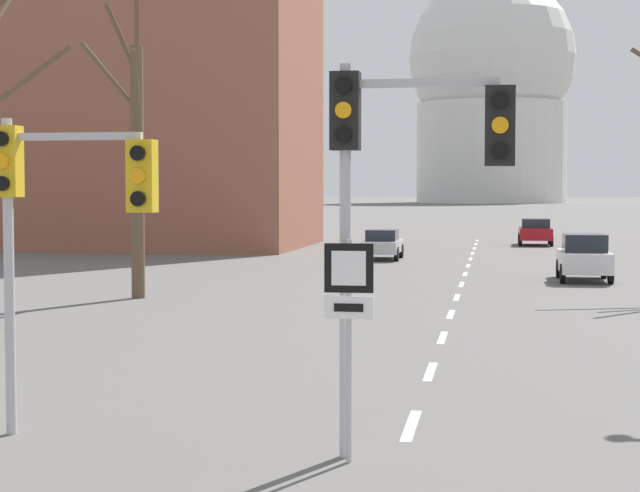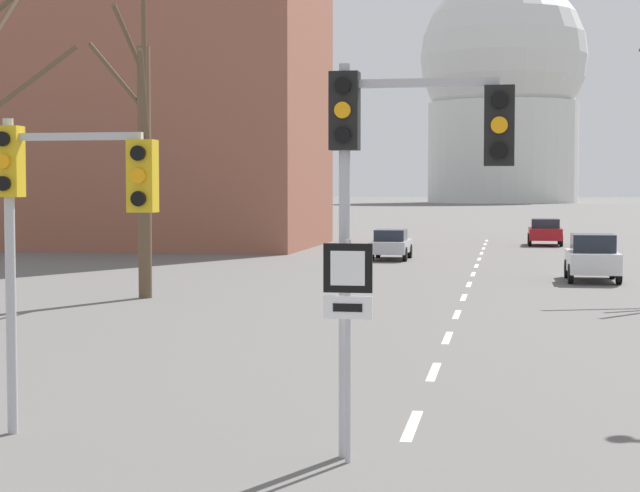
# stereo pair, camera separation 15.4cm
# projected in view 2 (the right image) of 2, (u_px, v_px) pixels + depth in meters

# --- Properties ---
(lane_stripe_1) EXTENTS (0.16, 2.00, 0.01)m
(lane_stripe_1) POSITION_uv_depth(u_px,v_px,m) (412.00, 425.00, 15.11)
(lane_stripe_1) COLOR silver
(lane_stripe_1) RESTS_ON ground_plane
(lane_stripe_2) EXTENTS (0.16, 2.00, 0.01)m
(lane_stripe_2) POSITION_uv_depth(u_px,v_px,m) (434.00, 372.00, 19.54)
(lane_stripe_2) COLOR silver
(lane_stripe_2) RESTS_ON ground_plane
(lane_stripe_3) EXTENTS (0.16, 2.00, 0.01)m
(lane_stripe_3) POSITION_uv_depth(u_px,v_px,m) (447.00, 338.00, 23.96)
(lane_stripe_3) COLOR silver
(lane_stripe_3) RESTS_ON ground_plane
(lane_stripe_4) EXTENTS (0.16, 2.00, 0.01)m
(lane_stripe_4) POSITION_uv_depth(u_px,v_px,m) (457.00, 314.00, 28.39)
(lane_stripe_4) COLOR silver
(lane_stripe_4) RESTS_ON ground_plane
(lane_stripe_5) EXTENTS (0.16, 2.00, 0.01)m
(lane_stripe_5) POSITION_uv_depth(u_px,v_px,m) (464.00, 297.00, 32.81)
(lane_stripe_5) COLOR silver
(lane_stripe_5) RESTS_ON ground_plane
(lane_stripe_6) EXTENTS (0.16, 2.00, 0.01)m
(lane_stripe_6) POSITION_uv_depth(u_px,v_px,m) (469.00, 284.00, 37.24)
(lane_stripe_6) COLOR silver
(lane_stripe_6) RESTS_ON ground_plane
(lane_stripe_7) EXTENTS (0.16, 2.00, 0.01)m
(lane_stripe_7) POSITION_uv_depth(u_px,v_px,m) (473.00, 274.00, 41.66)
(lane_stripe_7) COLOR silver
(lane_stripe_7) RESTS_ON ground_plane
(lane_stripe_8) EXTENTS (0.16, 2.00, 0.01)m
(lane_stripe_8) POSITION_uv_depth(u_px,v_px,m) (476.00, 266.00, 46.09)
(lane_stripe_8) COLOR silver
(lane_stripe_8) RESTS_ON ground_plane
(lane_stripe_9) EXTENTS (0.16, 2.00, 0.01)m
(lane_stripe_9) POSITION_uv_depth(u_px,v_px,m) (479.00, 259.00, 50.51)
(lane_stripe_9) COLOR silver
(lane_stripe_9) RESTS_ON ground_plane
(lane_stripe_10) EXTENTS (0.16, 2.00, 0.01)m
(lane_stripe_10) POSITION_uv_depth(u_px,v_px,m) (482.00, 253.00, 54.94)
(lane_stripe_10) COLOR silver
(lane_stripe_10) RESTS_ON ground_plane
(lane_stripe_11) EXTENTS (0.16, 2.00, 0.01)m
(lane_stripe_11) POSITION_uv_depth(u_px,v_px,m) (483.00, 248.00, 59.36)
(lane_stripe_11) COLOR silver
(lane_stripe_11) RESTS_ON ground_plane
(lane_stripe_12) EXTENTS (0.16, 2.00, 0.01)m
(lane_stripe_12) POSITION_uv_depth(u_px,v_px,m) (485.00, 244.00, 63.79)
(lane_stripe_12) COLOR silver
(lane_stripe_12) RESTS_ON ground_plane
(lane_stripe_13) EXTENTS (0.16, 2.00, 0.01)m
(lane_stripe_13) POSITION_uv_depth(u_px,v_px,m) (487.00, 241.00, 68.22)
(lane_stripe_13) COLOR silver
(lane_stripe_13) RESTS_ON ground_plane
(traffic_signal_centre_tall) EXTENTS (2.24, 0.34, 4.89)m
(traffic_signal_centre_tall) POSITION_uv_depth(u_px,v_px,m) (398.00, 160.00, 13.05)
(traffic_signal_centre_tall) COLOR #B2B2B7
(traffic_signal_centre_tall) RESTS_ON ground_plane
(traffic_signal_near_left) EXTENTS (2.26, 0.34, 4.30)m
(traffic_signal_near_left) POSITION_uv_depth(u_px,v_px,m) (57.00, 197.00, 14.34)
(traffic_signal_near_left) COLOR #B2B2B7
(traffic_signal_near_left) RESTS_ON ground_plane
(route_sign_post) EXTENTS (0.60, 0.08, 2.74)m
(route_sign_post) POSITION_uv_depth(u_px,v_px,m) (348.00, 310.00, 12.97)
(route_sign_post) COLOR #B2B2B7
(route_sign_post) RESTS_ON ground_plane
(sedan_near_left) EXTENTS (1.72, 4.02, 1.42)m
(sedan_near_left) POSITION_uv_depth(u_px,v_px,m) (391.00, 244.00, 50.21)
(sedan_near_left) COLOR #B7B7BC
(sedan_near_left) RESTS_ON ground_plane
(sedan_near_right) EXTENTS (1.82, 3.87, 1.71)m
(sedan_near_right) POSITION_uv_depth(u_px,v_px,m) (592.00, 257.00, 38.50)
(sedan_near_right) COLOR silver
(sedan_near_right) RESTS_ON ground_plane
(sedan_mid_centre) EXTENTS (1.95, 3.86, 1.56)m
(sedan_mid_centre) POSITION_uv_depth(u_px,v_px,m) (545.00, 232.00, 62.52)
(sedan_mid_centre) COLOR maroon
(sedan_mid_centre) RESTS_ON ground_plane
(bare_tree_left_far) EXTENTS (2.82, 3.12, 8.93)m
(bare_tree_left_far) POSITION_uv_depth(u_px,v_px,m) (143.00, 156.00, 32.35)
(bare_tree_left_far) COLOR brown
(bare_tree_left_far) RESTS_ON ground_plane
(capitol_dome) EXTENTS (38.02, 38.02, 53.71)m
(capitol_dome) POSITION_uv_depth(u_px,v_px,m) (503.00, 89.00, 245.04)
(capitol_dome) COLOR silver
(capitol_dome) RESTS_ON ground_plane
(apartment_block_left) EXTENTS (18.00, 14.00, 19.33)m
(apartment_block_left) POSITION_uv_depth(u_px,v_px,m) (159.00, 79.00, 61.59)
(apartment_block_left) COLOR #935642
(apartment_block_left) RESTS_ON ground_plane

